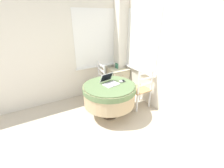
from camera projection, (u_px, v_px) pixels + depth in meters
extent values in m
cube|color=silver|center=(35.00, 54.00, 3.27)|extent=(4.53, 0.06, 2.55)
cube|color=white|center=(95.00, 39.00, 3.81)|extent=(1.10, 0.01, 1.42)
cube|color=white|center=(97.00, 66.00, 4.09)|extent=(1.18, 0.07, 0.02)
cube|color=silver|center=(196.00, 64.00, 2.54)|extent=(0.06, 4.45, 2.55)
cube|color=white|center=(141.00, 41.00, 3.53)|extent=(0.01, 1.10, 1.42)
cube|color=white|center=(138.00, 70.00, 3.82)|extent=(0.07, 1.18, 0.02)
cube|color=silver|center=(120.00, 46.00, 4.11)|extent=(0.28, 0.28, 2.55)
cylinder|color=#4C3D2D|center=(110.00, 114.00, 3.35)|extent=(0.36, 0.36, 0.03)
cylinder|color=#4C3D2D|center=(109.00, 100.00, 3.20)|extent=(0.11, 0.11, 0.70)
cylinder|color=tan|center=(109.00, 94.00, 3.14)|extent=(1.07, 1.07, 0.40)
cylinder|color=#607A4C|center=(109.00, 88.00, 3.08)|extent=(1.10, 1.10, 0.10)
cylinder|color=#607A4C|center=(109.00, 85.00, 3.05)|extent=(1.04, 1.04, 0.02)
cube|color=silver|center=(111.00, 84.00, 3.05)|extent=(0.34, 0.26, 0.02)
cube|color=silver|center=(111.00, 84.00, 3.06)|extent=(0.29, 0.17, 0.00)
cube|color=silver|center=(107.00, 77.00, 3.12)|extent=(0.32, 0.15, 0.19)
cube|color=black|center=(107.00, 77.00, 3.11)|extent=(0.29, 0.13, 0.17)
ellipsoid|color=silver|center=(121.00, 81.00, 3.15)|extent=(0.06, 0.09, 0.05)
cube|color=black|center=(124.00, 81.00, 3.22)|extent=(0.08, 0.13, 0.01)
cube|color=black|center=(124.00, 81.00, 3.22)|extent=(0.06, 0.09, 0.00)
cube|color=tan|center=(95.00, 84.00, 3.82)|extent=(0.44, 0.46, 0.02)
cube|color=white|center=(87.00, 90.00, 4.00)|extent=(0.04, 0.04, 0.44)
cube|color=white|center=(92.00, 96.00, 3.68)|extent=(0.04, 0.04, 0.44)
cube|color=white|center=(99.00, 88.00, 4.14)|extent=(0.04, 0.04, 0.44)
cube|color=white|center=(105.00, 93.00, 3.83)|extent=(0.04, 0.04, 0.44)
cube|color=white|center=(99.00, 71.00, 3.94)|extent=(0.03, 0.03, 0.52)
cube|color=white|center=(105.00, 75.00, 3.62)|extent=(0.03, 0.03, 0.52)
cube|color=white|center=(101.00, 65.00, 3.70)|extent=(0.05, 0.39, 0.04)
cube|color=white|center=(101.00, 70.00, 3.75)|extent=(0.05, 0.39, 0.04)
cube|color=white|center=(102.00, 75.00, 3.81)|extent=(0.05, 0.39, 0.04)
cube|color=tan|center=(139.00, 89.00, 3.53)|extent=(0.45, 0.42, 0.02)
cube|color=white|center=(140.00, 93.00, 3.86)|extent=(0.03, 0.03, 0.44)
cube|color=white|center=(128.00, 97.00, 3.68)|extent=(0.03, 0.03, 0.44)
cube|color=white|center=(150.00, 99.00, 3.58)|extent=(0.03, 0.03, 0.44)
cube|color=white|center=(137.00, 103.00, 3.40)|extent=(0.03, 0.03, 0.44)
cube|color=white|center=(152.00, 80.00, 3.37)|extent=(0.03, 0.03, 0.52)
cube|color=white|center=(139.00, 83.00, 3.19)|extent=(0.03, 0.03, 0.52)
cube|color=white|center=(146.00, 73.00, 3.20)|extent=(0.39, 0.03, 0.04)
cube|color=white|center=(146.00, 79.00, 3.26)|extent=(0.39, 0.03, 0.04)
cube|color=white|center=(145.00, 84.00, 3.31)|extent=(0.39, 0.03, 0.04)
cube|color=beige|center=(118.00, 80.00, 4.34)|extent=(0.48, 0.45, 0.66)
cube|color=beige|center=(118.00, 69.00, 4.19)|extent=(0.50, 0.48, 0.02)
cube|color=beige|center=(123.00, 76.00, 4.06)|extent=(0.42, 0.01, 0.19)
sphere|color=olive|center=(123.00, 76.00, 4.06)|extent=(0.02, 0.02, 0.02)
cube|color=beige|center=(122.00, 83.00, 4.15)|extent=(0.42, 0.01, 0.19)
sphere|color=olive|center=(123.00, 83.00, 4.15)|extent=(0.02, 0.02, 0.02)
cube|color=beige|center=(122.00, 90.00, 4.24)|extent=(0.42, 0.01, 0.19)
sphere|color=olive|center=(122.00, 90.00, 4.24)|extent=(0.02, 0.02, 0.02)
cube|color=#387A5B|center=(119.00, 66.00, 4.23)|extent=(0.17, 0.12, 0.14)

